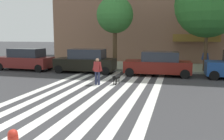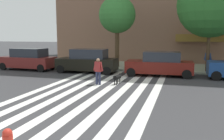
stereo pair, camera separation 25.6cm
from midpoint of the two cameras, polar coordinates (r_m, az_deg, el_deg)
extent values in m
plane|color=#353538|center=(14.12, -8.35, -4.37)|extent=(160.00, 160.00, 0.00)
cube|color=#A5AE98|center=(23.80, 1.54, 1.05)|extent=(80.00, 6.00, 0.15)
cube|color=silver|center=(15.01, -15.40, -3.81)|extent=(0.45, 14.06, 0.01)
cube|color=silver|center=(14.58, -12.34, -4.05)|extent=(0.45, 14.06, 0.01)
cube|color=silver|center=(14.20, -9.10, -4.30)|extent=(0.45, 14.06, 0.01)
cube|color=silver|center=(13.86, -5.69, -4.55)|extent=(0.45, 14.06, 0.01)
cube|color=silver|center=(13.57, -2.12, -4.78)|extent=(0.45, 14.06, 0.01)
cube|color=silver|center=(13.34, 1.59, -5.01)|extent=(0.45, 14.06, 0.01)
cube|color=silver|center=(13.17, 5.42, -5.23)|extent=(0.45, 14.06, 0.01)
cube|color=silver|center=(13.05, 9.33, -5.42)|extent=(0.45, 14.06, 0.01)
cube|color=brown|center=(25.41, 18.72, 7.13)|extent=(4.36, 1.60, 0.70)
sphere|color=red|center=(6.29, -23.29, -13.58)|extent=(0.23, 0.23, 0.23)
cube|color=maroon|center=(22.57, -19.94, 1.75)|extent=(4.82, 2.02, 0.90)
cube|color=#232833|center=(22.39, -19.65, 3.82)|extent=(2.85, 1.74, 0.73)
cylinder|color=black|center=(23.15, -24.94, 0.71)|extent=(0.67, 0.24, 0.66)
cylinder|color=black|center=(24.45, -22.28, 1.23)|extent=(0.67, 0.24, 0.66)
cylinder|color=black|center=(20.82, -17.09, 0.35)|extent=(0.67, 0.24, 0.66)
cylinder|color=black|center=(22.26, -14.63, 0.94)|extent=(0.67, 0.24, 0.66)
cube|color=black|center=(19.91, -6.63, 1.42)|extent=(4.86, 2.07, 0.92)
cube|color=#232833|center=(19.76, -6.15, 3.81)|extent=(2.79, 1.78, 0.75)
cylinder|color=black|center=(19.90, -12.71, 0.16)|extent=(0.67, 0.24, 0.66)
cylinder|color=black|center=(21.49, -10.63, 0.81)|extent=(0.67, 0.24, 0.66)
cylinder|color=black|center=(18.54, -1.96, -0.22)|extent=(0.67, 0.24, 0.66)
cylinder|color=black|center=(20.24, -0.63, 0.50)|extent=(0.67, 0.24, 0.66)
cube|color=#611711|center=(18.58, 10.14, 0.76)|extent=(4.95, 2.09, 0.86)
cube|color=#232833|center=(18.49, 10.80, 3.14)|extent=(2.71, 1.78, 0.70)
cylinder|color=black|center=(17.97, 3.71, -0.51)|extent=(0.67, 0.24, 0.66)
cylinder|color=black|center=(19.68, 4.53, 0.25)|extent=(0.67, 0.24, 0.66)
cylinder|color=black|center=(17.78, 16.29, -0.92)|extent=(0.67, 0.24, 0.66)
cylinder|color=black|center=(19.51, 16.00, -0.12)|extent=(0.67, 0.24, 0.66)
cylinder|color=black|center=(17.83, 22.38, -1.19)|extent=(0.66, 0.23, 0.66)
cylinder|color=black|center=(19.55, 21.69, -0.37)|extent=(0.66, 0.23, 0.66)
cylinder|color=#4C3823|center=(22.29, 0.34, 5.62)|extent=(0.39, 0.39, 3.77)
sphere|color=#337533|center=(22.34, 0.35, 12.80)|extent=(3.29, 3.29, 3.29)
cylinder|color=#4C3823|center=(20.88, 20.71, 4.98)|extent=(0.27, 0.27, 3.82)
sphere|color=#286628|center=(20.99, 21.19, 14.07)|extent=(5.14, 5.14, 5.14)
cylinder|color=#282D4C|center=(15.09, -4.23, -1.90)|extent=(0.18, 0.18, 0.82)
cylinder|color=#282D4C|center=(14.99, -3.58, -1.96)|extent=(0.18, 0.18, 0.82)
cube|color=maroon|center=(14.93, -3.94, 0.75)|extent=(0.42, 0.32, 0.60)
cylinder|color=maroon|center=(15.06, -4.71, 0.92)|extent=(0.24, 0.14, 0.57)
cylinder|color=maroon|center=(14.80, -3.15, 0.81)|extent=(0.24, 0.14, 0.57)
sphere|color=#936B51|center=(14.88, -3.95, 2.32)|extent=(0.26, 0.26, 0.22)
cylinder|color=black|center=(15.13, 0.55, -1.69)|extent=(0.39, 0.65, 0.26)
sphere|color=black|center=(15.45, 1.21, -1.11)|extent=(0.24, 0.24, 0.20)
cylinder|color=black|center=(14.77, -0.17, -1.74)|extent=(0.09, 0.24, 0.16)
cylinder|color=black|center=(15.40, 0.69, -2.62)|extent=(0.07, 0.07, 0.32)
cylinder|color=black|center=(15.34, 1.15, -2.66)|extent=(0.07, 0.07, 0.32)
cylinder|color=black|center=(15.03, -0.06, -2.88)|extent=(0.07, 0.07, 0.32)
cylinder|color=black|center=(14.97, 0.41, -2.93)|extent=(0.07, 0.07, 0.32)
cylinder|color=black|center=(21.47, 20.78, 1.03)|extent=(0.21, 0.21, 0.82)
cylinder|color=black|center=(21.57, 20.32, 1.08)|extent=(0.21, 0.21, 0.82)
cube|color=navy|center=(21.45, 20.65, 2.93)|extent=(0.45, 0.42, 0.60)
cylinder|color=navy|center=(21.33, 21.21, 2.96)|extent=(0.23, 0.20, 0.57)
cylinder|color=navy|center=(21.56, 20.10, 3.07)|extent=(0.23, 0.20, 0.57)
sphere|color=tan|center=(21.42, 20.70, 4.03)|extent=(0.31, 0.31, 0.22)
camera|label=1|loc=(0.13, -90.58, -0.08)|focal=39.13mm
camera|label=2|loc=(0.13, 89.42, 0.08)|focal=39.13mm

